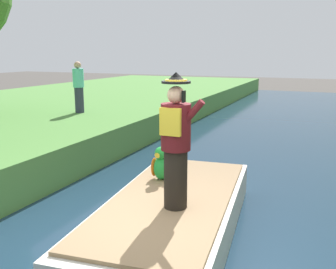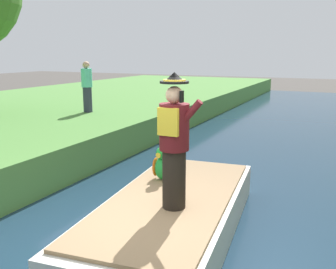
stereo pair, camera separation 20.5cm
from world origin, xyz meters
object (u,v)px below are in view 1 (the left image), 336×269
person_pirate (176,142)px  person_bystander (79,87)px  boat (172,215)px  parrot_plush (162,165)px

person_pirate → person_bystander: (-5.44, 5.29, 0.10)m
boat → parrot_plush: parrot_plush is taller
person_pirate → boat: bearing=123.2°
boat → parrot_plush: 0.96m
boat → person_pirate: size_ratio=2.36×
parrot_plush → person_bystander: person_bystander is taller
boat → parrot_plush: bearing=126.1°
person_bystander → person_pirate: bearing=-44.2°
person_pirate → person_bystander: person_pirate is taller
person_pirate → parrot_plush: bearing=128.1°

